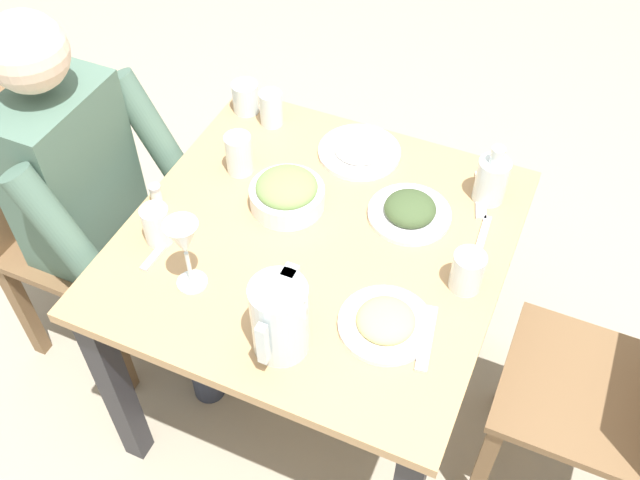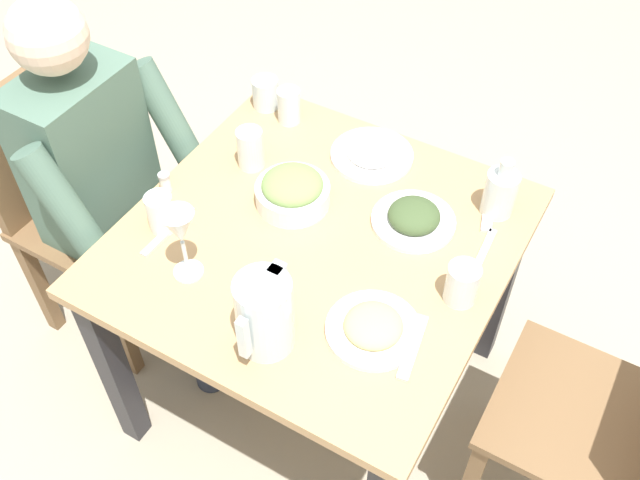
% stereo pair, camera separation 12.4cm
% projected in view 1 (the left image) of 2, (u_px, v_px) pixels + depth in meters
% --- Properties ---
extents(ground_plane, '(8.00, 8.00, 0.00)m').
position_uv_depth(ground_plane, '(317.00, 387.00, 2.26)').
color(ground_plane, '#9E937F').
extents(dining_table, '(0.90, 0.90, 0.71)m').
position_uv_depth(dining_table, '(316.00, 267.00, 1.83)').
color(dining_table, tan).
rests_on(dining_table, ground_plane).
extents(chair_near, '(0.40, 0.40, 0.88)m').
position_uv_depth(chair_near, '(57.00, 217.00, 2.07)').
color(chair_near, brown).
rests_on(chair_near, ground_plane).
extents(chair_far, '(0.40, 0.40, 0.88)m').
position_uv_depth(chair_far, '(627.00, 393.00, 1.69)').
color(chair_far, brown).
rests_on(chair_far, ground_plane).
extents(diner_near, '(0.48, 0.53, 1.18)m').
position_uv_depth(diner_near, '(104.00, 201.00, 1.91)').
color(diner_near, '#4C6B5B').
rests_on(diner_near, ground_plane).
extents(water_pitcher, '(0.16, 0.12, 0.19)m').
position_uv_depth(water_pitcher, '(280.00, 318.00, 1.46)').
color(water_pitcher, silver).
rests_on(water_pitcher, dining_table).
extents(salad_bowl, '(0.19, 0.19, 0.09)m').
position_uv_depth(salad_bowl, '(287.00, 193.00, 1.78)').
color(salad_bowl, white).
rests_on(salad_bowl, dining_table).
extents(plate_dolmas, '(0.21, 0.21, 0.06)m').
position_uv_depth(plate_dolmas, '(410.00, 211.00, 1.77)').
color(plate_dolmas, white).
rests_on(plate_dolmas, dining_table).
extents(plate_fries, '(0.21, 0.21, 0.04)m').
position_uv_depth(plate_fries, '(386.00, 322.00, 1.55)').
color(plate_fries, white).
rests_on(plate_fries, dining_table).
extents(plate_yoghurt, '(0.22, 0.22, 0.04)m').
position_uv_depth(plate_yoghurt, '(359.00, 150.00, 1.93)').
color(plate_yoghurt, white).
rests_on(plate_yoghurt, dining_table).
extents(water_glass_near_left, '(0.07, 0.07, 0.11)m').
position_uv_depth(water_glass_near_left, '(239.00, 154.00, 1.86)').
color(water_glass_near_left, silver).
rests_on(water_glass_near_left, dining_table).
extents(water_glass_by_pitcher, '(0.07, 0.07, 0.10)m').
position_uv_depth(water_glass_by_pitcher, '(157.00, 225.00, 1.70)').
color(water_glass_by_pitcher, silver).
rests_on(water_glass_by_pitcher, dining_table).
extents(water_glass_far_right, '(0.06, 0.06, 0.10)m').
position_uv_depth(water_glass_far_right, '(271.00, 108.00, 1.99)').
color(water_glass_far_right, silver).
rests_on(water_glass_far_right, dining_table).
extents(water_glass_center, '(0.07, 0.07, 0.10)m').
position_uv_depth(water_glass_center, '(467.00, 272.00, 1.60)').
color(water_glass_center, silver).
rests_on(water_glass_center, dining_table).
extents(water_glass_far_left, '(0.07, 0.07, 0.09)m').
position_uv_depth(water_glass_far_left, '(246.00, 97.00, 2.04)').
color(water_glass_far_left, silver).
rests_on(water_glass_far_left, dining_table).
extents(wine_glass, '(0.08, 0.08, 0.20)m').
position_uv_depth(wine_glass, '(184.00, 242.00, 1.54)').
color(wine_glass, silver).
rests_on(wine_glass, dining_table).
extents(oil_carafe, '(0.08, 0.08, 0.16)m').
position_uv_depth(oil_carafe, '(491.00, 181.00, 1.79)').
color(oil_carafe, silver).
rests_on(oil_carafe, dining_table).
extents(salt_shaker, '(0.03, 0.03, 0.05)m').
position_uv_depth(salt_shaker, '(156.00, 194.00, 1.80)').
color(salt_shaker, white).
rests_on(salt_shaker, dining_table).
extents(fork_near, '(0.17, 0.07, 0.01)m').
position_uv_depth(fork_near, '(481.00, 195.00, 1.83)').
color(fork_near, silver).
rests_on(fork_near, dining_table).
extents(knife_near, '(0.19, 0.02, 0.01)m').
position_uv_depth(knife_near, '(165.00, 243.00, 1.72)').
color(knife_near, silver).
rests_on(knife_near, dining_table).
extents(fork_far, '(0.17, 0.05, 0.01)m').
position_uv_depth(fork_far, '(427.00, 338.00, 1.54)').
color(fork_far, silver).
rests_on(fork_far, dining_table).
extents(knife_far, '(0.19, 0.03, 0.01)m').
position_uv_depth(knife_far, '(480.00, 243.00, 1.72)').
color(knife_far, silver).
rests_on(knife_far, dining_table).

